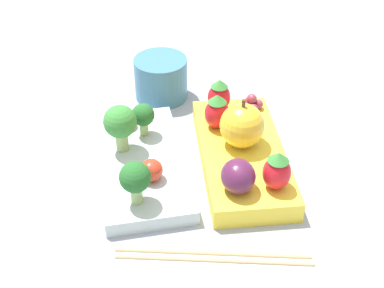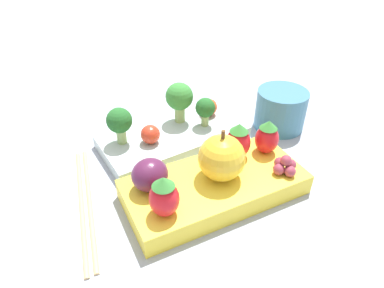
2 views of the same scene
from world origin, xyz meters
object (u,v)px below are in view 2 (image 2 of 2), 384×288
(apple, at_px, (222,158))
(strawberry_2, at_px, (164,197))
(broccoli_floret_2, at_px, (119,122))
(strawberry_0, at_px, (238,141))
(broccoli_floret_0, at_px, (179,98))
(chopsticks_pair, at_px, (84,200))
(drinking_cup, at_px, (281,109))
(strawberry_1, at_px, (267,137))
(plum, at_px, (150,175))
(bento_box_fruit, at_px, (215,187))
(bento_box_savoury, at_px, (173,137))
(cherry_tomato_0, at_px, (150,134))
(broccoli_floret_1, at_px, (205,109))
(cherry_tomato_1, at_px, (209,107))
(grape_cluster, at_px, (285,166))

(apple, relative_size, strawberry_2, 1.33)
(broccoli_floret_2, bearing_deg, strawberry_0, -43.70)
(broccoli_floret_0, xyz_separation_m, apple, (-0.02, -0.15, -0.00))
(strawberry_0, bearing_deg, chopsticks_pair, 167.87)
(broccoli_floret_2, distance_m, drinking_cup, 0.25)
(strawberry_1, distance_m, plum, 0.16)
(broccoli_floret_2, distance_m, plum, 0.12)
(bento_box_fruit, xyz_separation_m, strawberry_1, (0.09, 0.01, 0.04))
(bento_box_savoury, height_order, drinking_cup, drinking_cup)
(cherry_tomato_0, relative_size, plum, 0.64)
(bento_box_fruit, relative_size, cherry_tomato_0, 8.17)
(broccoli_floret_1, distance_m, apple, 0.13)
(bento_box_savoury, xyz_separation_m, cherry_tomato_1, (0.07, 0.02, 0.02))
(bento_box_fruit, height_order, strawberry_1, strawberry_1)
(strawberry_1, bearing_deg, apple, -170.23)
(plum, bearing_deg, bento_box_fruit, -16.99)
(bento_box_fruit, relative_size, cherry_tomato_1, 8.36)
(broccoli_floret_0, height_order, apple, apple)
(strawberry_1, bearing_deg, broccoli_floret_0, 113.40)
(cherry_tomato_0, relative_size, chopsticks_pair, 0.13)
(strawberry_0, bearing_deg, strawberry_1, -14.89)
(drinking_cup, bearing_deg, bento_box_fruit, -154.11)
(strawberry_0, bearing_deg, broccoli_floret_2, 136.30)
(cherry_tomato_0, distance_m, drinking_cup, 0.21)
(cherry_tomato_1, bearing_deg, broccoli_floret_1, -131.41)
(plum, bearing_deg, drinking_cup, 14.02)
(chopsticks_pair, bearing_deg, strawberry_1, -12.60)
(strawberry_1, height_order, grape_cluster, strawberry_1)
(broccoli_floret_0, distance_m, strawberry_0, 0.13)
(broccoli_floret_1, xyz_separation_m, plum, (-0.13, -0.10, -0.00))
(grape_cluster, bearing_deg, apple, 157.36)
(grape_cluster, bearing_deg, strawberry_0, 121.03)
(broccoli_floret_1, height_order, cherry_tomato_1, broccoli_floret_1)
(bento_box_savoury, bearing_deg, strawberry_0, -67.65)
(broccoli_floret_2, bearing_deg, bento_box_savoury, -7.58)
(plum, bearing_deg, cherry_tomato_0, 66.99)
(chopsticks_pair, bearing_deg, apple, -23.18)
(grape_cluster, relative_size, chopsticks_pair, 0.16)
(strawberry_2, bearing_deg, drinking_cup, 22.83)
(plum, bearing_deg, strawberry_0, 0.72)
(cherry_tomato_0, distance_m, plum, 0.10)
(broccoli_floret_0, bearing_deg, bento_box_savoury, -135.82)
(cherry_tomato_1, xyz_separation_m, drinking_cup, (0.10, -0.06, -0.00))
(broccoli_floret_2, relative_size, strawberry_2, 1.09)
(grape_cluster, bearing_deg, broccoli_floret_2, 132.03)
(grape_cluster, bearing_deg, strawberry_1, 82.50)
(broccoli_floret_2, relative_size, cherry_tomato_0, 1.98)
(broccoli_floret_1, bearing_deg, strawberry_0, -94.88)
(bento_box_savoury, bearing_deg, cherry_tomato_0, -166.25)
(broccoli_floret_1, xyz_separation_m, strawberry_2, (-0.13, -0.14, 0.00))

